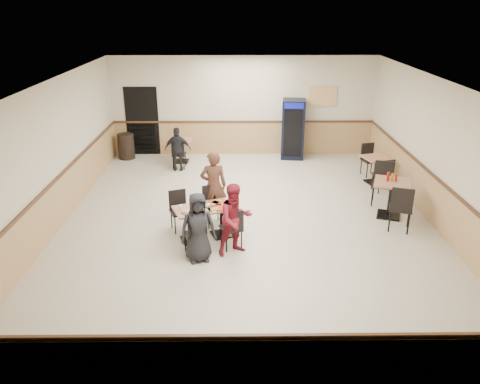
{
  "coord_description": "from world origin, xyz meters",
  "views": [
    {
      "loc": [
        -0.24,
        -9.13,
        4.46
      ],
      "look_at": [
        -0.15,
        -0.5,
        0.93
      ],
      "focal_mm": 35.0,
      "sensor_mm": 36.0,
      "label": 1
    }
  ],
  "objects_px": {
    "diner_man_opposite": "(214,186)",
    "lone_diner": "(178,149)",
    "side_table_near": "(391,194)",
    "back_table": "(181,147)",
    "trash_bin": "(126,146)",
    "diner_woman_right": "(235,219)",
    "diner_woman_left": "(198,227)",
    "main_table": "(207,217)",
    "pepsi_cooler": "(293,129)",
    "side_table_far": "(376,166)"
  },
  "relations": [
    {
      "from": "diner_man_opposite",
      "to": "lone_diner",
      "type": "relative_size",
      "value": 1.26
    },
    {
      "from": "side_table_near",
      "to": "back_table",
      "type": "bearing_deg",
      "value": 142.41
    },
    {
      "from": "lone_diner",
      "to": "trash_bin",
      "type": "xyz_separation_m",
      "value": [
        -1.7,
        1.12,
        -0.24
      ]
    },
    {
      "from": "diner_woman_right",
      "to": "diner_woman_left",
      "type": "bearing_deg",
      "value": 174.17
    },
    {
      "from": "diner_man_opposite",
      "to": "side_table_near",
      "type": "height_order",
      "value": "diner_man_opposite"
    },
    {
      "from": "diner_woman_right",
      "to": "diner_man_opposite",
      "type": "distance_m",
      "value": 1.55
    },
    {
      "from": "diner_woman_left",
      "to": "side_table_near",
      "type": "height_order",
      "value": "diner_woman_left"
    },
    {
      "from": "main_table",
      "to": "diner_woman_left",
      "type": "height_order",
      "value": "diner_woman_left"
    },
    {
      "from": "pepsi_cooler",
      "to": "diner_woman_left",
      "type": "bearing_deg",
      "value": -104.47
    },
    {
      "from": "side_table_near",
      "to": "pepsi_cooler",
      "type": "bearing_deg",
      "value": 111.5
    },
    {
      "from": "main_table",
      "to": "diner_man_opposite",
      "type": "distance_m",
      "value": 0.93
    },
    {
      "from": "pepsi_cooler",
      "to": "lone_diner",
      "type": "bearing_deg",
      "value": -153.74
    },
    {
      "from": "main_table",
      "to": "diner_woman_right",
      "type": "height_order",
      "value": "diner_woman_right"
    },
    {
      "from": "diner_woman_left",
      "to": "lone_diner",
      "type": "distance_m",
      "value": 5.05
    },
    {
      "from": "side_table_far",
      "to": "trash_bin",
      "type": "xyz_separation_m",
      "value": [
        -7.0,
        2.15,
        -0.09
      ]
    },
    {
      "from": "diner_woman_right",
      "to": "main_table",
      "type": "bearing_deg",
      "value": 106.55
    },
    {
      "from": "side_table_far",
      "to": "trash_bin",
      "type": "bearing_deg",
      "value": 162.92
    },
    {
      "from": "diner_man_opposite",
      "to": "back_table",
      "type": "height_order",
      "value": "diner_man_opposite"
    },
    {
      "from": "main_table",
      "to": "side_table_near",
      "type": "relative_size",
      "value": 1.45
    },
    {
      "from": "diner_woman_left",
      "to": "diner_man_opposite",
      "type": "bearing_deg",
      "value": 69.75
    },
    {
      "from": "diner_woman_right",
      "to": "trash_bin",
      "type": "bearing_deg",
      "value": 92.83
    },
    {
      "from": "diner_man_opposite",
      "to": "back_table",
      "type": "distance_m",
      "value": 4.18
    },
    {
      "from": "diner_woman_left",
      "to": "pepsi_cooler",
      "type": "bearing_deg",
      "value": 55.1
    },
    {
      "from": "diner_woman_left",
      "to": "trash_bin",
      "type": "height_order",
      "value": "diner_woman_left"
    },
    {
      "from": "diner_man_opposite",
      "to": "trash_bin",
      "type": "xyz_separation_m",
      "value": [
        -2.84,
        4.35,
        -0.4
      ]
    },
    {
      "from": "diner_woman_left",
      "to": "lone_diner",
      "type": "xyz_separation_m",
      "value": [
        -0.93,
        4.96,
        -0.04
      ]
    },
    {
      "from": "diner_man_opposite",
      "to": "side_table_far",
      "type": "relative_size",
      "value": 1.93
    },
    {
      "from": "diner_woman_left",
      "to": "side_table_near",
      "type": "distance_m",
      "value": 4.51
    },
    {
      "from": "main_table",
      "to": "side_table_near",
      "type": "xyz_separation_m",
      "value": [
        4.0,
        0.99,
        0.09
      ]
    },
    {
      "from": "pepsi_cooler",
      "to": "diner_man_opposite",
      "type": "bearing_deg",
      "value": -109.61
    },
    {
      "from": "lone_diner",
      "to": "back_table",
      "type": "xyz_separation_m",
      "value": [
        0.0,
        0.77,
        -0.17
      ]
    },
    {
      "from": "main_table",
      "to": "trash_bin",
      "type": "bearing_deg",
      "value": 96.73
    },
    {
      "from": "trash_bin",
      "to": "diner_woman_right",
      "type": "bearing_deg",
      "value": -60.38
    },
    {
      "from": "diner_man_opposite",
      "to": "pepsi_cooler",
      "type": "relative_size",
      "value": 0.88
    },
    {
      "from": "diner_woman_left",
      "to": "pepsi_cooler",
      "type": "distance_m",
      "value": 6.59
    },
    {
      "from": "diner_man_opposite",
      "to": "pepsi_cooler",
      "type": "bearing_deg",
      "value": -124.62
    },
    {
      "from": "side_table_far",
      "to": "pepsi_cooler",
      "type": "bearing_deg",
      "value": 131.49
    },
    {
      "from": "diner_woman_left",
      "to": "pepsi_cooler",
      "type": "relative_size",
      "value": 0.75
    },
    {
      "from": "back_table",
      "to": "side_table_near",
      "type": "bearing_deg",
      "value": -37.59
    },
    {
      "from": "main_table",
      "to": "diner_man_opposite",
      "type": "height_order",
      "value": "diner_man_opposite"
    },
    {
      "from": "diner_woman_right",
      "to": "lone_diner",
      "type": "bearing_deg",
      "value": 82.08
    },
    {
      "from": "side_table_far",
      "to": "pepsi_cooler",
      "type": "xyz_separation_m",
      "value": [
        -1.94,
        2.19,
        0.42
      ]
    },
    {
      "from": "side_table_near",
      "to": "side_table_far",
      "type": "bearing_deg",
      "value": 82.93
    },
    {
      "from": "main_table",
      "to": "diner_woman_left",
      "type": "relative_size",
      "value": 1.06
    },
    {
      "from": "pepsi_cooler",
      "to": "main_table",
      "type": "bearing_deg",
      "value": -106.66
    },
    {
      "from": "diner_woman_left",
      "to": "side_table_far",
      "type": "xyz_separation_m",
      "value": [
        4.36,
        3.93,
        -0.19
      ]
    },
    {
      "from": "side_table_far",
      "to": "lone_diner",
      "type": "bearing_deg",
      "value": 169.0
    },
    {
      "from": "trash_bin",
      "to": "main_table",
      "type": "bearing_deg",
      "value": -62.31
    },
    {
      "from": "side_table_far",
      "to": "side_table_near",
      "type": "bearing_deg",
      "value": -97.07
    },
    {
      "from": "diner_woman_right",
      "to": "side_table_near",
      "type": "bearing_deg",
      "value": -1.8
    }
  ]
}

